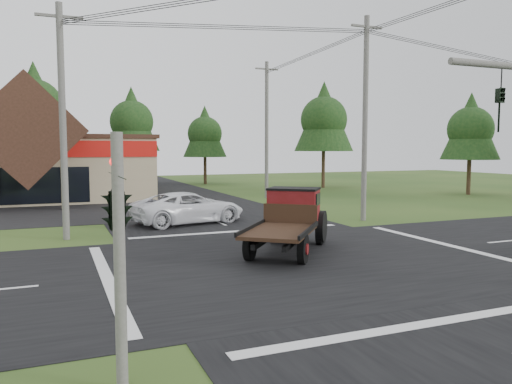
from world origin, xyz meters
TOP-DOWN VIEW (x-y plane):
  - ground at (0.00, 0.00)m, footprint 120.00×120.00m
  - road_ns at (0.00, 0.00)m, footprint 12.00×120.00m
  - road_ew at (0.00, 0.00)m, footprint 120.00×12.00m
  - traffic_signal_corner at (-7.50, -7.32)m, footprint 0.53×2.48m
  - utility_pole_nw at (-8.00, 8.00)m, footprint 2.00×0.30m
  - utility_pole_ne at (8.00, 8.00)m, footprint 2.00×0.30m
  - utility_pole_n at (8.00, 22.00)m, footprint 2.00×0.30m
  - tree_row_c at (-10.00, 41.00)m, footprint 7.28×7.28m
  - tree_row_d at (0.00, 42.00)m, footprint 6.16×6.16m
  - tree_row_e at (8.00, 40.00)m, footprint 5.04×5.04m
  - tree_side_ne at (18.00, 30.00)m, footprint 6.16×6.16m
  - tree_side_e_near at (26.00, 18.00)m, footprint 5.04×5.04m
  - antique_flatbed_truck at (0.03, 1.59)m, footprint 5.62×6.20m
  - white_pickup at (-1.60, 10.70)m, footprint 6.71×4.13m

SIDE VIEW (x-z plane):
  - ground at x=0.00m, z-range 0.00..0.00m
  - road_ns at x=0.00m, z-range 0.00..0.02m
  - road_ew at x=0.00m, z-range 0.00..0.02m
  - white_pickup at x=-1.60m, z-range 0.00..1.74m
  - antique_flatbed_truck at x=0.03m, z-range 0.00..2.54m
  - traffic_signal_corner at x=-7.50m, z-range 1.32..5.72m
  - utility_pole_nw at x=-8.00m, z-range 0.14..10.64m
  - utility_pole_n at x=8.00m, z-range 0.14..11.34m
  - utility_pole_ne at x=8.00m, z-range 0.14..11.64m
  - tree_row_e at x=8.00m, z-range 1.49..10.58m
  - tree_side_e_near at x=26.00m, z-range 1.49..10.58m
  - tree_row_d at x=0.00m, z-range 1.82..12.93m
  - tree_side_ne at x=18.00m, z-range 1.82..12.93m
  - tree_row_c at x=-10.00m, z-range 2.16..15.29m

